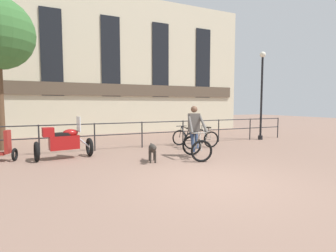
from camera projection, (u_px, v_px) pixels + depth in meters
ground_plane at (217, 182)px, 5.93m from camera, size 60.00×60.00×0.00m
canal_railing at (142, 130)px, 10.59m from camera, size 15.05×0.05×1.05m
building_facade at (110, 65)px, 15.55m from camera, size 18.00×0.72×8.22m
cyclist_with_bike at (195, 135)px, 8.56m from camera, size 0.95×1.30×1.70m
dog at (152, 149)px, 7.91m from camera, size 0.37×0.92×0.58m
parked_motorcycle at (64, 141)px, 8.39m from camera, size 1.80×0.85×1.35m
parked_bicycle_near_lamp at (185, 138)px, 10.70m from camera, size 0.68×1.12×0.86m
parked_bicycle_mid_left at (205, 137)px, 11.10m from camera, size 0.78×1.18×0.86m
street_lamp at (262, 91)px, 12.83m from camera, size 0.28×0.28×4.30m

